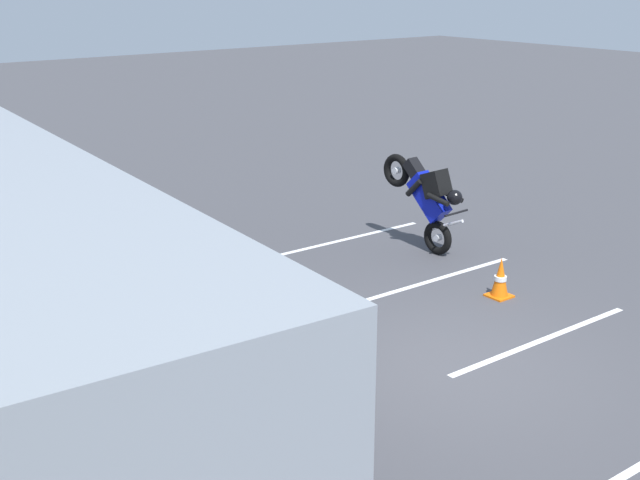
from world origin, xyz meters
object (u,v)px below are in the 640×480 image
spectator_far_left (249,369)px  traffic_cone (500,278)px  parked_motorcycle_silver (29,272)px  spectator_centre (182,291)px  spectator_right (142,265)px  spectator_left (214,322)px  stunt_motorcycle (427,195)px  spectator_far_right (108,250)px

spectator_far_left → traffic_cone: bearing=-75.4°
parked_motorcycle_silver → traffic_cone: bearing=-125.2°
spectator_centre → spectator_right: 0.93m
spectator_far_left → spectator_right: spectator_right is taller
spectator_centre → spectator_right: (0.92, 0.09, 0.09)m
spectator_far_left → spectator_left: (1.04, -0.21, 0.07)m
parked_motorcycle_silver → stunt_motorcycle: size_ratio=1.03×
spectator_far_left → parked_motorcycle_silver: 5.48m
spectator_left → traffic_cone: bearing=-86.2°
spectator_left → stunt_motorcycle: (2.61, -5.76, -0.06)m
spectator_far_left → spectator_centre: size_ratio=1.01×
spectator_right → traffic_cone: (-1.81, -4.95, -0.77)m
traffic_cone → spectator_right: bearing=69.9°
spectator_far_left → spectator_centre: spectator_far_left is taller
spectator_far_right → spectator_right: bearing=-178.8°
spectator_right → traffic_cone: size_ratio=2.86×
spectator_far_right → parked_motorcycle_silver: (1.18, 0.77, -0.52)m
spectator_right → stunt_motorcycle: size_ratio=0.90×
parked_motorcycle_silver → spectator_right: bearing=-160.5°
spectator_left → parked_motorcycle_silver: (4.39, 0.62, -0.59)m
spectator_left → spectator_far_right: size_ratio=1.06×
parked_motorcycle_silver → stunt_motorcycle: 6.64m
spectator_right → spectator_far_right: size_ratio=1.07×
spectator_left → spectator_far_right: (3.21, -0.16, -0.08)m
spectator_far_right → stunt_motorcycle: 5.64m
spectator_left → spectator_centre: size_ratio=1.07×
spectator_left → parked_motorcycle_silver: 4.47m
spectator_left → traffic_cone: (0.34, -5.13, -0.77)m
spectator_left → spectator_right: size_ratio=1.00×
spectator_far_right → parked_motorcycle_silver: bearing=33.3°
spectator_far_left → spectator_far_right: size_ratio=1.00×
spectator_left → stunt_motorcycle: size_ratio=0.90×
spectator_far_left → traffic_cone: size_ratio=2.69×
spectator_far_left → spectator_right: size_ratio=0.94×
spectator_left → spectator_right: (2.15, -0.18, 0.01)m
spectator_right → traffic_cone: bearing=-110.1°
spectator_far_right → traffic_cone: (-2.87, -4.97, -0.69)m
spectator_left → spectator_right: bearing=-4.7°
spectator_left → spectator_centre: bearing=-12.1°
spectator_right → traffic_cone: spectator_right is taller
stunt_motorcycle → spectator_centre: bearing=104.1°
stunt_motorcycle → traffic_cone: bearing=164.4°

